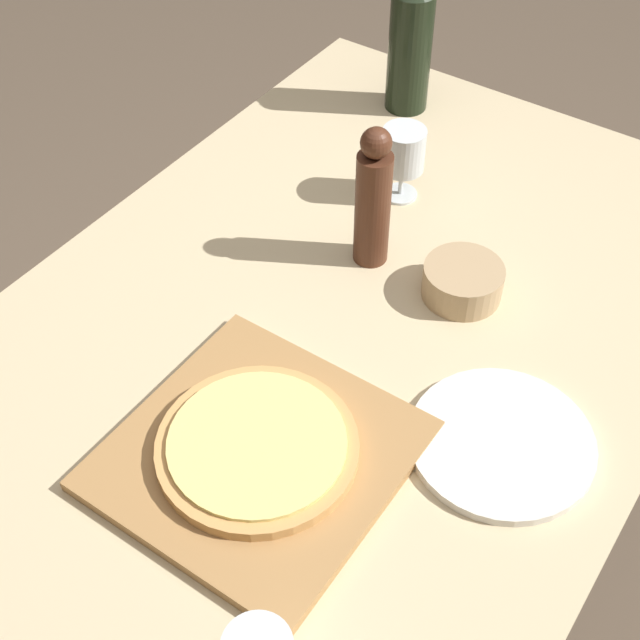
# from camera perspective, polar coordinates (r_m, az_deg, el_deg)

# --- Properties ---
(ground_plane) EXTENTS (12.00, 12.00, 0.00)m
(ground_plane) POSITION_cam_1_polar(r_m,az_deg,el_deg) (2.00, 0.84, -15.66)
(ground_plane) COLOR brown
(dining_table) EXTENTS (0.98, 1.49, 0.76)m
(dining_table) POSITION_cam_1_polar(r_m,az_deg,el_deg) (1.44, 1.12, -2.95)
(dining_table) COLOR #CCB78E
(dining_table) RESTS_ON ground_plane
(cutting_board) EXTENTS (0.37, 0.37, 0.02)m
(cutting_board) POSITION_cam_1_polar(r_m,az_deg,el_deg) (1.22, -3.99, -8.63)
(cutting_board) COLOR #A87A47
(cutting_board) RESTS_ON dining_table
(pizza) EXTENTS (0.27, 0.27, 0.02)m
(pizza) POSITION_cam_1_polar(r_m,az_deg,el_deg) (1.20, -4.04, -8.07)
(pizza) COLOR tan
(pizza) RESTS_ON cutting_board
(wine_bottle) EXTENTS (0.08, 0.08, 0.36)m
(wine_bottle) POSITION_cam_1_polar(r_m,az_deg,el_deg) (1.79, 5.82, 17.40)
(wine_bottle) COLOR black
(wine_bottle) RESTS_ON dining_table
(pepper_mill) EXTENTS (0.06, 0.06, 0.25)m
(pepper_mill) POSITION_cam_1_polar(r_m,az_deg,el_deg) (1.42, 3.42, 7.67)
(pepper_mill) COLOR #4C2819
(pepper_mill) RESTS_ON dining_table
(wine_glass) EXTENTS (0.08, 0.08, 0.14)m
(wine_glass) POSITION_cam_1_polar(r_m,az_deg,el_deg) (1.57, 5.36, 10.68)
(wine_glass) COLOR silver
(wine_glass) RESTS_ON dining_table
(small_bowl) EXTENTS (0.13, 0.13, 0.06)m
(small_bowl) POSITION_cam_1_polar(r_m,az_deg,el_deg) (1.43, 9.12, 2.45)
(small_bowl) COLOR tan
(small_bowl) RESTS_ON dining_table
(dinner_plate) EXTENTS (0.26, 0.26, 0.01)m
(dinner_plate) POSITION_cam_1_polar(r_m,az_deg,el_deg) (1.25, 11.54, -7.67)
(dinner_plate) COLOR silver
(dinner_plate) RESTS_ON dining_table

